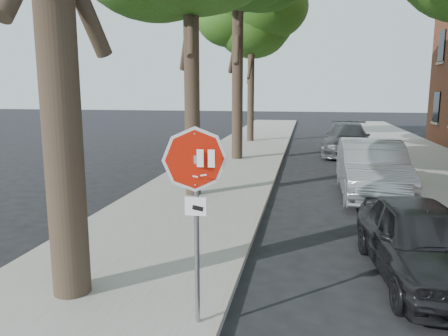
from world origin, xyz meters
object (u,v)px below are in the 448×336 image
object	(u,v)px
stop_sign	(196,188)
car_b	(371,168)
tree_far	(251,19)
car_a	(421,241)
car_c	(347,139)

from	to	relation	value
stop_sign	car_b	world-z (taller)	stop_sign
tree_far	car_b	distance (m)	15.26
tree_far	car_a	size ratio (longest dim) A/B	2.38
car_b	car_c	world-z (taller)	car_b
car_a	car_c	distance (m)	14.66
stop_sign	car_b	bearing A→B (deg)	68.41
car_b	car_c	bearing A→B (deg)	90.22
car_a	car_b	world-z (taller)	car_b
car_a	car_c	bearing A→B (deg)	85.02
stop_sign	tree_far	size ratio (longest dim) A/B	0.28
stop_sign	car_b	distance (m)	9.04
tree_far	car_b	world-z (taller)	tree_far
stop_sign	car_b	xyz separation A→B (m)	(3.30, 8.34, -1.11)
car_b	car_a	bearing A→B (deg)	-89.78
stop_sign	car_c	distance (m)	17.33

